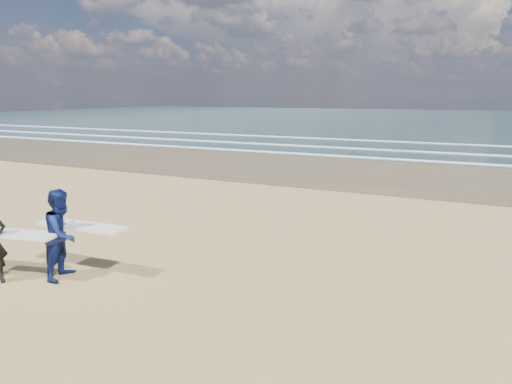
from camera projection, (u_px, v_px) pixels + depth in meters
The scene contains 1 object.
surfer_far at pixel (64, 233), 10.09m from camera, with size 2.23×1.24×2.01m.
Camera 1 is at (8.52, -6.47, 4.03)m, focal length 32.00 mm.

